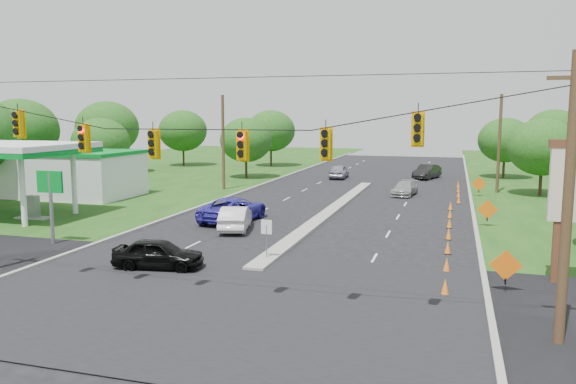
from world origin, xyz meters
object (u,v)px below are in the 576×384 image
(black_sedan, at_px, (158,254))
(blue_pickup, at_px, (233,209))
(gas_station, at_px, (56,169))
(white_sedan, at_px, (235,218))

(black_sedan, xyz_separation_m, blue_pickup, (-1.14, 12.05, 0.11))
(gas_station, xyz_separation_m, black_sedan, (19.26, -17.01, -1.86))
(gas_station, relative_size, white_sedan, 4.30)
(white_sedan, distance_m, blue_pickup, 2.96)
(black_sedan, bearing_deg, blue_pickup, -3.44)
(black_sedan, xyz_separation_m, white_sedan, (0.08, 9.36, 0.04))
(white_sedan, relative_size, blue_pickup, 0.77)
(blue_pickup, bearing_deg, black_sedan, 101.76)
(black_sedan, bearing_deg, gas_station, 39.70)
(black_sedan, relative_size, blue_pickup, 0.70)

